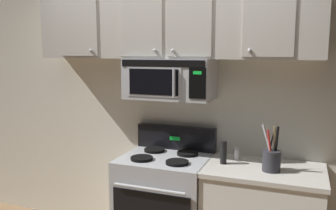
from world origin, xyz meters
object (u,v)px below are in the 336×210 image
(over_range_microwave, at_px, (170,79))
(stove_range, at_px, (165,204))
(utensil_crock_charcoal, at_px, (271,159))
(pepper_mill, at_px, (223,152))
(salt_shaker, at_px, (237,154))

(over_range_microwave, bearing_deg, stove_range, -89.86)
(stove_range, distance_m, over_range_microwave, 1.11)
(utensil_crock_charcoal, bearing_deg, pepper_mill, 172.53)
(utensil_crock_charcoal, xyz_separation_m, pepper_mill, (-0.38, 0.05, 0.00))
(stove_range, height_order, salt_shaker, stove_range)
(stove_range, xyz_separation_m, utensil_crock_charcoal, (0.90, -0.06, 0.53))
(utensil_crock_charcoal, relative_size, pepper_mill, 1.90)
(utensil_crock_charcoal, relative_size, salt_shaker, 3.70)
(salt_shaker, bearing_deg, over_range_microwave, -176.65)
(stove_range, bearing_deg, utensil_crock_charcoal, -3.61)
(utensil_crock_charcoal, bearing_deg, salt_shaker, 145.64)
(salt_shaker, bearing_deg, stove_range, -165.69)
(pepper_mill, bearing_deg, over_range_microwave, 166.55)
(stove_range, bearing_deg, salt_shaker, 14.31)
(over_range_microwave, distance_m, salt_shaker, 0.86)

